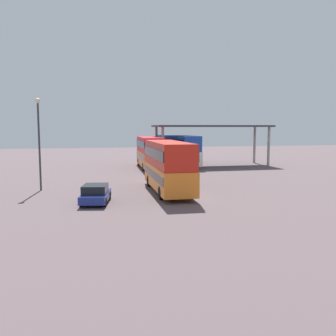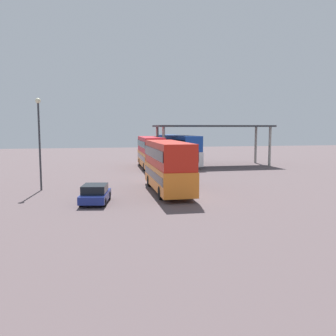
{
  "view_description": "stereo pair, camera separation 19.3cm",
  "coord_description": "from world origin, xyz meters",
  "px_view_note": "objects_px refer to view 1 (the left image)",
  "views": [
    {
      "loc": [
        -7.21,
        -27.05,
        5.37
      ],
      "look_at": [
        -0.92,
        2.56,
        2.0
      ],
      "focal_mm": 39.5,
      "sensor_mm": 36.0,
      "label": 1
    },
    {
      "loc": [
        -7.02,
        -27.09,
        5.37
      ],
      "look_at": [
        -0.92,
        2.56,
        2.0
      ],
      "focal_mm": 39.5,
      "sensor_mm": 36.0,
      "label": 2
    }
  ],
  "objects_px": {
    "double_decker_mid_row": "(178,149)",
    "lamppost_tall": "(39,133)",
    "parked_hatchback": "(96,194)",
    "double_decker_main": "(168,165)",
    "double_decker_near_canopy": "(150,151)"
  },
  "relations": [
    {
      "from": "double_decker_mid_row",
      "to": "lamppost_tall",
      "type": "relative_size",
      "value": 1.39
    },
    {
      "from": "parked_hatchback",
      "to": "lamppost_tall",
      "type": "bearing_deg",
      "value": 44.48
    },
    {
      "from": "double_decker_mid_row",
      "to": "lamppost_tall",
      "type": "height_order",
      "value": "lamppost_tall"
    },
    {
      "from": "parked_hatchback",
      "to": "double_decker_mid_row",
      "type": "height_order",
      "value": "double_decker_mid_row"
    },
    {
      "from": "double_decker_mid_row",
      "to": "lamppost_tall",
      "type": "distance_m",
      "value": 23.37
    },
    {
      "from": "double_decker_main",
      "to": "lamppost_tall",
      "type": "bearing_deg",
      "value": 74.83
    },
    {
      "from": "parked_hatchback",
      "to": "double_decker_main",
      "type": "bearing_deg",
      "value": -49.9
    },
    {
      "from": "double_decker_main",
      "to": "double_decker_mid_row",
      "type": "relative_size",
      "value": 0.94
    },
    {
      "from": "double_decker_near_canopy",
      "to": "double_decker_mid_row",
      "type": "xyz_separation_m",
      "value": [
        4.17,
        1.66,
        0.08
      ]
    },
    {
      "from": "parked_hatchback",
      "to": "lamppost_tall",
      "type": "distance_m",
      "value": 8.93
    },
    {
      "from": "double_decker_main",
      "to": "lamppost_tall",
      "type": "distance_m",
      "value": 11.16
    },
    {
      "from": "double_decker_near_canopy",
      "to": "lamppost_tall",
      "type": "xyz_separation_m",
      "value": [
        -11.83,
        -15.18,
        2.66
      ]
    },
    {
      "from": "lamppost_tall",
      "to": "double_decker_main",
      "type": "bearing_deg",
      "value": -16.04
    },
    {
      "from": "parked_hatchback",
      "to": "lamppost_tall",
      "type": "relative_size",
      "value": 0.52
    },
    {
      "from": "double_decker_main",
      "to": "double_decker_mid_row",
      "type": "height_order",
      "value": "double_decker_mid_row"
    }
  ]
}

